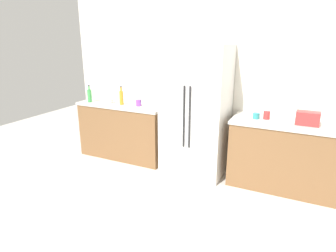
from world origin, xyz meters
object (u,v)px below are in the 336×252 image
Objects in this scene: cup_b at (267,115)px; bottle_a at (121,97)px; cup_c at (139,103)px; cup_d at (256,116)px; toaster at (308,118)px; bowl_a at (108,101)px; refrigerator at (196,112)px; bottle_b at (90,95)px.

bottle_a is at bearing -176.90° from cup_b.
cup_c reaches higher than cup_d.
toaster is at bearing -2.00° from cup_d.
bowl_a is at bearing -177.24° from cup_b.
cup_d is (1.75, 0.04, -0.01)m from cup_c.
refrigerator reaches higher than bowl_a.
toaster is 0.95× the size of bottle_b.
toaster is 3.21m from bottle_b.
refrigerator is at bearing 1.61° from bowl_a.
refrigerator is at bearing -175.43° from cup_b.
bottle_b is at bearing -167.67° from bowl_a.
toaster reaches higher than bowl_a.
bowl_a is (-0.56, -0.03, -0.01)m from cup_c.
cup_c is at bearing -177.46° from cup_b.
cup_c reaches higher than bowl_a.
cup_b is 1.05× the size of cup_c.
toaster is 2.72× the size of cup_c.
cup_d is (2.61, 0.14, -0.07)m from bottle_b.
cup_b is at bearing 172.92° from toaster.
bottle_b is 0.32m from bowl_a.
cup_d is (2.03, 0.08, -0.08)m from bottle_a.
cup_b reaches higher than cup_c.
cup_b is at bearing 2.54° from cup_c.
refrigerator reaches higher than cup_d.
cup_b is 1.87m from cup_c.
refrigerator is 0.94m from cup_b.
cup_c is at bearing 3.47° from bowl_a.
bottle_a reaches higher than bowl_a.
bowl_a is at bearing 179.98° from bottle_a.
cup_d is at bearing -162.65° from cup_b.
toaster is 1.41× the size of bowl_a.
bottle_a is 0.58m from bottle_b.
bottle_a is (-1.22, -0.04, 0.10)m from refrigerator.
bottle_a is 2.84× the size of cup_b.
bottle_b is 2.71× the size of cup_b.
bottle_a is (-2.63, -0.06, 0.04)m from toaster.
bottle_a is 3.39× the size of cup_d.
bottle_a reaches higher than toaster.
cup_c is at bearing -179.42° from toaster.
refrigerator is 17.84× the size of cup_b.
bottle_b reaches higher than cup_c.
refrigerator is 6.92× the size of toaster.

